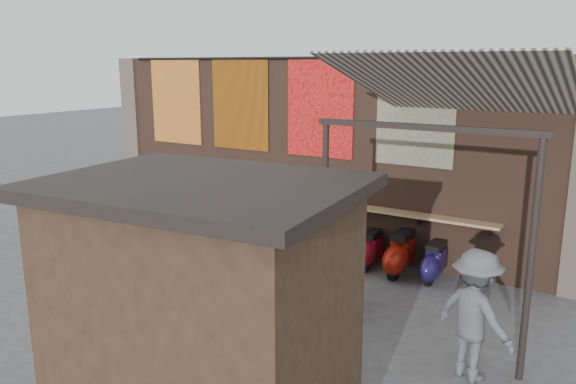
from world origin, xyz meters
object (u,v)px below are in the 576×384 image
object	(u,v)px
scooter_stool_3	(264,231)
shopper_tan	(329,262)
scooter_stool_0	(198,216)
diner_right	(211,201)
shopper_navy	(341,264)
market_stall	(206,331)
scooter_stool_1	(216,221)
scooter_stool_4	(290,235)
scooter_stool_2	(239,228)
scooter_stool_8	(400,254)
scooter_stool_9	(434,263)
scooter_stool_6	(344,246)
scooter_stool_7	(370,250)
scooter_stool_5	(314,239)
shelf_box	(255,185)
shopper_grey	(475,315)
diner_left	(191,200)

from	to	relation	value
scooter_stool_3	shopper_tan	size ratio (longest dim) A/B	0.47
scooter_stool_3	shopper_tan	world-z (taller)	shopper_tan
scooter_stool_0	diner_right	xyz separation A→B (m)	(0.42, -0.04, 0.42)
shopper_navy	market_stall	xyz separation A→B (m)	(0.43, -3.75, 0.58)
scooter_stool_1	scooter_stool_4	size ratio (longest dim) A/B	1.01
diner_right	shopper_tan	world-z (taller)	diner_right
shopper_tan	scooter_stool_2	bearing A→B (deg)	92.84
scooter_stool_8	scooter_stool_9	distance (m)	0.63
scooter_stool_6	shopper_tan	xyz separation A→B (m)	(0.75, -2.06, 0.44)
scooter_stool_7	scooter_stool_5	bearing A→B (deg)	-178.53
scooter_stool_5	diner_right	size ratio (longest dim) A/B	0.47
shelf_box	scooter_stool_4	world-z (taller)	shelf_box
scooter_stool_6	scooter_stool_7	xyz separation A→B (m)	(0.55, 0.01, 0.01)
scooter_stool_0	scooter_stool_8	distance (m)	4.95
scooter_stool_1	scooter_stool_3	distance (m)	1.30
shopper_grey	shopper_tan	bearing A→B (deg)	5.48
scooter_stool_0	scooter_stool_4	size ratio (longest dim) A/B	1.08
scooter_stool_0	diner_left	size ratio (longest dim) A/B	0.56
scooter_stool_1	shopper_tan	world-z (taller)	shopper_tan
scooter_stool_2	market_stall	size ratio (longest dim) A/B	0.26
scooter_stool_2	scooter_stool_9	distance (m)	4.37
scooter_stool_1	shopper_navy	bearing A→B (deg)	-25.55
scooter_stool_1	diner_right	bearing A→B (deg)	176.82
scooter_stool_6	shopper_navy	size ratio (longest dim) A/B	0.47
scooter_stool_4	diner_left	world-z (taller)	diner_left
scooter_stool_9	market_stall	distance (m)	5.86
scooter_stool_0	scooter_stool_3	distance (m)	1.87
shopper_grey	scooter_stool_9	bearing A→B (deg)	-39.32
scooter_stool_8	diner_right	bearing A→B (deg)	179.74
shopper_grey	shopper_tan	world-z (taller)	shopper_grey
scooter_stool_4	diner_left	xyz separation A→B (m)	(-2.70, 0.00, 0.40)
scooter_stool_5	scooter_stool_8	distance (m)	1.87
scooter_stool_0	scooter_stool_1	world-z (taller)	scooter_stool_0
scooter_stool_8	shopper_navy	bearing A→B (deg)	-96.97
scooter_stool_8	scooter_stool_9	size ratio (longest dim) A/B	1.17
shelf_box	market_stall	size ratio (longest dim) A/B	0.22
scooter_stool_6	scooter_stool_8	xyz separation A→B (m)	(1.19, -0.08, 0.06)
scooter_stool_4	scooter_stool_6	size ratio (longest dim) A/B	1.10
shopper_grey	market_stall	xyz separation A→B (m)	(-1.85, -2.88, 0.52)
scooter_stool_7	diner_right	xyz separation A→B (m)	(-3.89, -0.06, 0.48)
scooter_stool_1	shopper_grey	size ratio (longest dim) A/B	0.49
shelf_box	shopper_tan	xyz separation A→B (m)	(3.09, -2.32, -0.47)
market_stall	scooter_stool_3	bearing A→B (deg)	114.38
scooter_stool_1	shopper_tan	bearing A→B (deg)	-26.82
shelf_box	shopper_tan	size ratio (longest dim) A/B	0.38
scooter_stool_2	market_stall	world-z (taller)	market_stall
scooter_stool_3	scooter_stool_6	world-z (taller)	scooter_stool_3
scooter_stool_7	diner_left	size ratio (longest dim) A/B	0.48
scooter_stool_1	scooter_stool_5	xyz separation A→B (m)	(2.51, 0.04, -0.01)
scooter_stool_9	market_stall	world-z (taller)	market_stall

